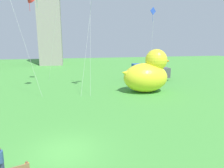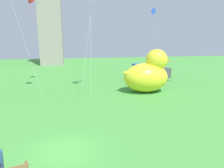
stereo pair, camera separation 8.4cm
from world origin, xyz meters
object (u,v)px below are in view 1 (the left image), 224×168
Objects in this scene: person_child at (27,168)px; kite_blue at (153,14)px; box_truck at (150,72)px; giant_inflatable_duck at (147,74)px.

kite_blue is at bearing 54.78° from person_child.
box_truck reaches higher than person_child.
giant_inflatable_duck is at bearing -115.68° from box_truck.
giant_inflatable_duck is at bearing 50.17° from person_child.
giant_inflatable_duck reaches higher than box_truck.
kite_blue is (4.27, 8.71, 8.63)m from giant_inflatable_duck.
kite_blue reaches higher than person_child.
person_child is 19.26m from giant_inflatable_duck.
giant_inflatable_duck reaches higher than person_child.
person_child is at bearing -125.66° from box_truck.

